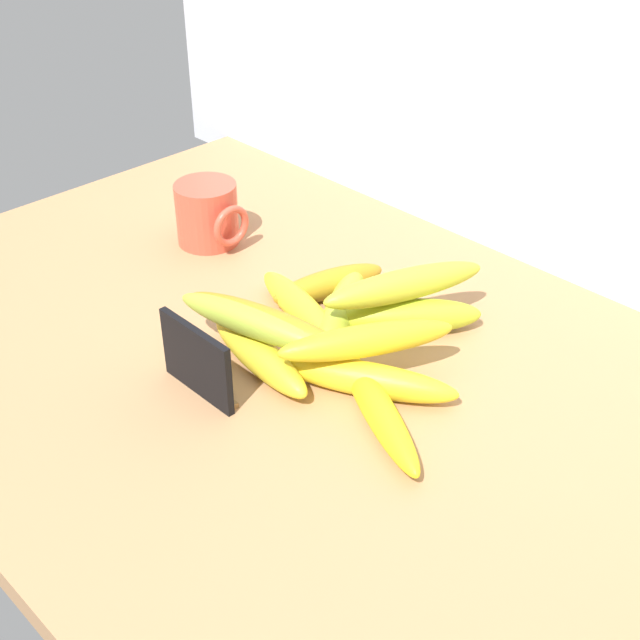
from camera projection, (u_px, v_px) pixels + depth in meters
The scene contains 15 objects.
counter_top at pixel (274, 362), 100.50cm from camera, with size 110.00×76.00×3.00cm, color #AD7E53.
back_wall at pixel (505, 6), 104.52cm from camera, with size 130.00×2.00×70.00cm, color silver.
chalkboard_sign at pixel (200, 365), 91.07cm from camera, with size 11.00×1.80×8.40cm.
coffee_mug at pixel (208, 214), 119.25cm from camera, with size 10.14×8.64×8.69cm.
banana_0 at pixel (329, 284), 108.53cm from camera, with size 15.59×3.72×3.72cm, color #AD811C.
banana_1 at pixel (378, 409), 88.36cm from camera, with size 20.75×3.34×3.34cm, color yellow.
banana_2 at pixel (406, 317), 101.71cm from camera, with size 18.01×4.38×4.38cm, color #B0C328.
banana_3 at pixel (259, 355), 95.67cm from camera, with size 17.83×3.91×3.91cm, color yellow.
banana_4 at pixel (366, 379), 92.20cm from camera, with size 20.04×3.80×3.80cm, color yellow.
banana_5 at pixel (299, 306), 104.29cm from camera, with size 17.36×3.68×3.68cm, color yellow.
banana_6 at pixel (341, 311), 103.29cm from camera, with size 19.65×3.85×3.85cm, color #A6BE32.
banana_7 at pixel (404, 285), 99.92cm from camera, with size 20.56×3.78×3.78cm, color gold.
banana_8 at pixel (367, 340), 91.76cm from camera, with size 19.61×3.59×3.59cm, color yellow.
banana_9 at pixel (264, 321), 94.77cm from camera, with size 20.51×3.44×3.44cm, color #B8831F.
banana_10 at pixel (253, 323), 94.55cm from camera, with size 19.36×3.42×3.42cm, color #9CB236.
Camera 1 is at (61.53, -52.67, 61.45)cm, focal length 48.35 mm.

